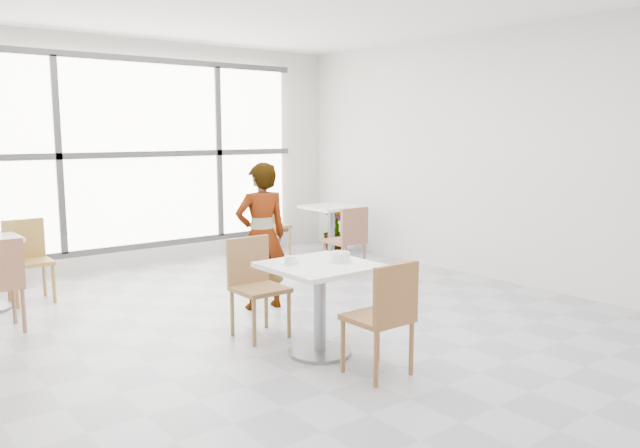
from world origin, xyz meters
TOP-DOWN VIEW (x-y plane):
  - floor at (0.00, 0.00)m, footprint 7.00×7.00m
  - wall_back at (0.00, 3.50)m, footprint 6.00×0.00m
  - wall_right at (3.00, 0.00)m, footprint 0.00×7.00m
  - window at (0.00, 3.44)m, footprint 4.60×0.07m
  - main_table at (-0.30, -0.68)m, footprint 0.80×0.80m
  - chair_near at (-0.23, -1.36)m, footprint 0.42×0.42m
  - chair_far at (-0.45, 0.06)m, footprint 0.42×0.42m
  - oatmeal_bowl at (-0.13, -0.72)m, footprint 0.21×0.21m
  - coffee_cup at (-0.51, -0.55)m, footprint 0.16×0.13m
  - person at (0.07, 0.74)m, footprint 0.61×0.46m
  - bg_table_right at (2.28, 2.31)m, footprint 0.70×0.70m
  - bg_chair_left_far at (-1.73, 2.53)m, footprint 0.42×0.42m
  - bg_chair_right_near at (1.71, 1.28)m, footprint 0.42×0.42m
  - bg_chair_right_far at (1.72, 3.07)m, footprint 0.42×0.42m
  - plant_right at (2.63, 2.63)m, footprint 0.41×0.41m

SIDE VIEW (x-z plane):
  - floor at x=0.00m, z-range 0.00..0.00m
  - plant_right at x=2.63m, z-range 0.00..0.68m
  - bg_table_right at x=2.28m, z-range 0.11..0.86m
  - chair_near at x=-0.23m, z-range 0.07..0.94m
  - chair_far at x=-0.45m, z-range 0.07..0.94m
  - bg_chair_left_far at x=-1.73m, z-range 0.07..0.94m
  - bg_chair_right_near at x=1.71m, z-range 0.07..0.94m
  - bg_chair_right_far at x=1.72m, z-range 0.07..0.94m
  - main_table at x=-0.30m, z-range 0.15..0.90m
  - person at x=0.07m, z-range 0.00..1.50m
  - coffee_cup at x=-0.51m, z-range 0.75..0.81m
  - oatmeal_bowl at x=-0.13m, z-range 0.75..0.84m
  - window at x=0.00m, z-range 0.24..2.76m
  - wall_back at x=0.00m, z-range -1.50..4.50m
  - wall_right at x=3.00m, z-range -2.00..5.00m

